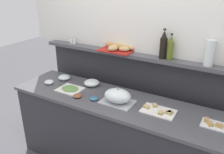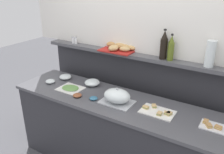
% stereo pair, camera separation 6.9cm
% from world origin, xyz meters
% --- Properties ---
extents(ground_plane, '(12.00, 12.00, 0.00)m').
position_xyz_m(ground_plane, '(0.00, 0.60, 0.00)').
color(ground_plane, '#4C4C51').
extents(buffet_counter, '(2.47, 0.64, 0.91)m').
position_xyz_m(buffet_counter, '(0.00, 0.00, 0.46)').
color(buffet_counter, '#2D2D33').
rests_on(buffet_counter, ground_plane).
extents(back_ledge_unit, '(2.52, 0.22, 1.31)m').
position_xyz_m(back_ledge_unit, '(0.00, 0.50, 0.69)').
color(back_ledge_unit, '#2D2D33').
rests_on(back_ledge_unit, ground_plane).
extents(sandwich_platter_front, '(0.32, 0.21, 0.04)m').
position_xyz_m(sandwich_platter_front, '(0.44, -0.00, 0.92)').
color(sandwich_platter_front, white).
rests_on(sandwich_platter_front, buffet_counter).
extents(sandwich_platter_side, '(0.32, 0.16, 0.04)m').
position_xyz_m(sandwich_platter_side, '(1.00, 0.01, 0.92)').
color(sandwich_platter_side, silver).
rests_on(sandwich_platter_side, buffet_counter).
extents(cold_cuts_platter, '(0.28, 0.24, 0.02)m').
position_xyz_m(cold_cuts_platter, '(-0.61, -0.05, 0.92)').
color(cold_cuts_platter, white).
rests_on(cold_cuts_platter, buffet_counter).
extents(serving_cloche, '(0.34, 0.24, 0.17)m').
position_xyz_m(serving_cloche, '(0.01, -0.04, 0.99)').
color(serving_cloche, '#B7BABF').
rests_on(serving_cloche, buffet_counter).
extents(glass_bowl_large, '(0.15, 0.15, 0.06)m').
position_xyz_m(glass_bowl_large, '(-0.86, 0.15, 0.94)').
color(glass_bowl_large, silver).
rests_on(glass_bowl_large, buffet_counter).
extents(glass_bowl_medium, '(0.18, 0.18, 0.07)m').
position_xyz_m(glass_bowl_medium, '(-0.46, 0.17, 0.95)').
color(glass_bowl_medium, silver).
rests_on(glass_bowl_medium, buffet_counter).
extents(glass_bowl_small, '(0.11, 0.11, 0.05)m').
position_xyz_m(glass_bowl_small, '(-0.93, -0.04, 0.93)').
color(glass_bowl_small, silver).
rests_on(glass_bowl_small, buffet_counter).
extents(condiment_bowl_dark, '(0.09, 0.09, 0.03)m').
position_xyz_m(condiment_bowl_dark, '(-0.23, -0.11, 0.93)').
color(condiment_bowl_dark, teal).
rests_on(condiment_bowl_dark, buffet_counter).
extents(condiment_bowl_red, '(0.10, 0.10, 0.03)m').
position_xyz_m(condiment_bowl_red, '(-0.42, -0.15, 0.93)').
color(condiment_bowl_red, brown).
rests_on(condiment_bowl_red, buffet_counter).
extents(olive_oil_bottle, '(0.06, 0.06, 0.28)m').
position_xyz_m(olive_oil_bottle, '(0.38, 0.41, 1.43)').
color(olive_oil_bottle, '#56661E').
rests_on(olive_oil_bottle, back_ledge_unit).
extents(wine_bottle_dark, '(0.08, 0.08, 0.32)m').
position_xyz_m(wine_bottle_dark, '(0.30, 0.42, 1.45)').
color(wine_bottle_dark, black).
rests_on(wine_bottle_dark, back_ledge_unit).
extents(salt_shaker, '(0.03, 0.03, 0.09)m').
position_xyz_m(salt_shaker, '(-0.93, 0.42, 1.35)').
color(salt_shaker, white).
rests_on(salt_shaker, back_ledge_unit).
extents(pepper_shaker, '(0.03, 0.03, 0.09)m').
position_xyz_m(pepper_shaker, '(-0.88, 0.42, 1.35)').
color(pepper_shaker, white).
rests_on(pepper_shaker, back_ledge_unit).
extents(bread_basket, '(0.42, 0.27, 0.08)m').
position_xyz_m(bread_basket, '(-0.24, 0.44, 1.35)').
color(bread_basket, '#B2231E').
rests_on(bread_basket, back_ledge_unit).
extents(water_carafe, '(0.09, 0.09, 0.26)m').
position_xyz_m(water_carafe, '(0.76, 0.42, 1.44)').
color(water_carafe, silver).
rests_on(water_carafe, back_ledge_unit).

